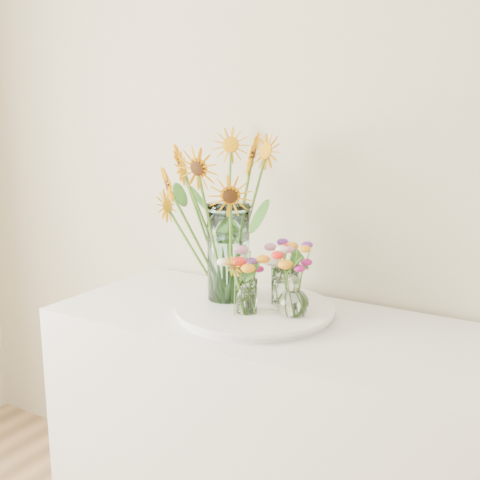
{
  "coord_description": "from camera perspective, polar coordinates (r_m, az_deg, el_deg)",
  "views": [
    {
      "loc": [
        0.58,
        0.39,
        1.53
      ],
      "look_at": [
        -0.37,
        1.94,
        1.13
      ],
      "focal_mm": 45.0,
      "sensor_mm": 36.0,
      "label": 1
    }
  ],
  "objects": [
    {
      "name": "wildflower_posy_c",
      "position": [
        1.88,
        4.04,
        -3.06
      ],
      "size": [
        0.18,
        0.18,
        0.21
      ],
      "primitive_type": null,
      "color": "orange",
      "rests_on": "tray"
    },
    {
      "name": "small_vase_c",
      "position": [
        1.89,
        4.02,
        -4.37
      ],
      "size": [
        0.07,
        0.07,
        0.12
      ],
      "primitive_type": "cylinder",
      "rotation": [
        0.0,
        0.0,
        -0.05
      ],
      "color": "white",
      "rests_on": "tray"
    },
    {
      "name": "small_vase_a",
      "position": [
        1.8,
        0.63,
        -5.36
      ],
      "size": [
        0.08,
        0.08,
        0.11
      ],
      "primitive_type": "cylinder",
      "rotation": [
        0.0,
        0.0,
        -0.24
      ],
      "color": "white",
      "rests_on": "tray"
    },
    {
      "name": "tray",
      "position": [
        1.88,
        1.39,
        -6.77
      ],
      "size": [
        0.47,
        0.47,
        0.02
      ],
      "primitive_type": "cylinder",
      "color": "white",
      "rests_on": "counter"
    },
    {
      "name": "small_vase_b",
      "position": [
        1.78,
        5.06,
        -5.16
      ],
      "size": [
        0.11,
        0.11,
        0.14
      ],
      "primitive_type": null,
      "rotation": [
        0.0,
        0.0,
        0.13
      ],
      "color": "white",
      "rests_on": "tray"
    },
    {
      "name": "wildflower_posy_b",
      "position": [
        1.77,
        5.09,
        -3.77
      ],
      "size": [
        0.19,
        0.19,
        0.23
      ],
      "primitive_type": null,
      "color": "orange",
      "rests_on": "tray"
    },
    {
      "name": "sunflower_bouquet",
      "position": [
        1.89,
        -1.13,
        2.75
      ],
      "size": [
        1.03,
        1.03,
        0.58
      ],
      "primitive_type": null,
      "rotation": [
        0.0,
        0.0,
        0.43
      ],
      "color": "orange",
      "rests_on": "tray"
    },
    {
      "name": "counter",
      "position": [
        2.04,
        3.17,
        -19.54
      ],
      "size": [
        1.4,
        0.6,
        0.9
      ],
      "primitive_type": "cube",
      "color": "white",
      "rests_on": "ground_plane"
    },
    {
      "name": "wildflower_posy_a",
      "position": [
        1.79,
        0.63,
        -3.99
      ],
      "size": [
        0.2,
        0.2,
        0.2
      ],
      "primitive_type": null,
      "color": "orange",
      "rests_on": "tray"
    },
    {
      "name": "mason_jar",
      "position": [
        1.91,
        -1.11,
        -1.17
      ],
      "size": [
        0.18,
        0.18,
        0.32
      ],
      "primitive_type": "cylinder",
      "rotation": [
        0.0,
        0.0,
        0.43
      ],
      "color": "silver",
      "rests_on": "tray"
    }
  ]
}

